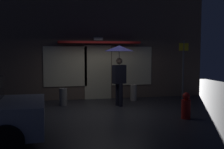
{
  "coord_description": "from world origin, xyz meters",
  "views": [
    {
      "loc": [
        -1.58,
        -8.41,
        1.87
      ],
      "look_at": [
        0.26,
        0.58,
        1.13
      ],
      "focal_mm": 42.08,
      "sensor_mm": 36.0,
      "label": 1
    }
  ],
  "objects_px": {
    "street_sign_post": "(183,66)",
    "fire_hydrant": "(186,107)",
    "sidewalk_bollard": "(63,97)",
    "sidewalk_bollard_2": "(134,93)",
    "person_with_umbrella": "(119,59)"
  },
  "relations": [
    {
      "from": "street_sign_post",
      "to": "sidewalk_bollard_2",
      "type": "height_order",
      "value": "street_sign_post"
    },
    {
      "from": "street_sign_post",
      "to": "sidewalk_bollard_2",
      "type": "distance_m",
      "value": 2.27
    },
    {
      "from": "sidewalk_bollard_2",
      "to": "fire_hydrant",
      "type": "xyz_separation_m",
      "value": [
        0.66,
        -3.08,
        0.03
      ]
    },
    {
      "from": "sidewalk_bollard",
      "to": "fire_hydrant",
      "type": "relative_size",
      "value": 0.82
    },
    {
      "from": "fire_hydrant",
      "to": "person_with_umbrella",
      "type": "bearing_deg",
      "value": 124.23
    },
    {
      "from": "sidewalk_bollard_2",
      "to": "street_sign_post",
      "type": "bearing_deg",
      "value": -4.93
    },
    {
      "from": "person_with_umbrella",
      "to": "street_sign_post",
      "type": "height_order",
      "value": "street_sign_post"
    },
    {
      "from": "street_sign_post",
      "to": "fire_hydrant",
      "type": "distance_m",
      "value": 3.35
    },
    {
      "from": "sidewalk_bollard",
      "to": "person_with_umbrella",
      "type": "bearing_deg",
      "value": -13.5
    },
    {
      "from": "sidewalk_bollard",
      "to": "sidewalk_bollard_2",
      "type": "relative_size",
      "value": 0.98
    },
    {
      "from": "person_with_umbrella",
      "to": "sidewalk_bollard",
      "type": "distance_m",
      "value": 2.42
    },
    {
      "from": "sidewalk_bollard_2",
      "to": "sidewalk_bollard",
      "type": "bearing_deg",
      "value": -170.69
    },
    {
      "from": "sidewalk_bollard",
      "to": "fire_hydrant",
      "type": "height_order",
      "value": "fire_hydrant"
    },
    {
      "from": "sidewalk_bollard_2",
      "to": "fire_hydrant",
      "type": "height_order",
      "value": "fire_hydrant"
    },
    {
      "from": "sidewalk_bollard",
      "to": "fire_hydrant",
      "type": "distance_m",
      "value": 4.31
    }
  ]
}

